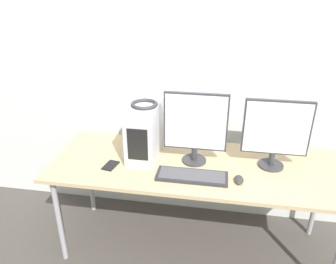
# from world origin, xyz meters

# --- Properties ---
(wall_back) EXTENTS (8.00, 0.07, 2.70)m
(wall_back) POSITION_xyz_m (-0.00, 0.89, 1.35)
(wall_back) COLOR silver
(wall_back) RESTS_ON ground_plane
(desk) EXTENTS (2.09, 0.76, 0.77)m
(desk) POSITION_xyz_m (0.00, 0.38, 0.71)
(desk) COLOR tan
(desk) RESTS_ON ground_plane
(pc_tower) EXTENTS (0.20, 0.46, 0.39)m
(pc_tower) POSITION_xyz_m (-0.39, 0.47, 0.96)
(pc_tower) COLOR silver
(pc_tower) RESTS_ON desk
(headphones) EXTENTS (0.19, 0.19, 0.03)m
(headphones) POSITION_xyz_m (-0.39, 0.47, 1.17)
(headphones) COLOR #333338
(headphones) RESTS_ON pc_tower
(monitor_main) EXTENTS (0.44, 0.18, 0.52)m
(monitor_main) POSITION_xyz_m (-0.02, 0.42, 1.05)
(monitor_main) COLOR #333338
(monitor_main) RESTS_ON desk
(monitor_right_near) EXTENTS (0.44, 0.18, 0.50)m
(monitor_right_near) POSITION_xyz_m (0.52, 0.44, 1.04)
(monitor_right_near) COLOR #333338
(monitor_right_near) RESTS_ON desk
(keyboard) EXTENTS (0.47, 0.17, 0.02)m
(keyboard) POSITION_xyz_m (-0.01, 0.20, 0.78)
(keyboard) COLOR #28282D
(keyboard) RESTS_ON desk
(mouse) EXTENTS (0.06, 0.11, 0.03)m
(mouse) POSITION_xyz_m (0.30, 0.21, 0.78)
(mouse) COLOR #2D2D2D
(mouse) RESTS_ON desk
(cell_phone) EXTENTS (0.10, 0.14, 0.01)m
(cell_phone) POSITION_xyz_m (-0.60, 0.25, 0.77)
(cell_phone) COLOR black
(cell_phone) RESTS_ON desk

